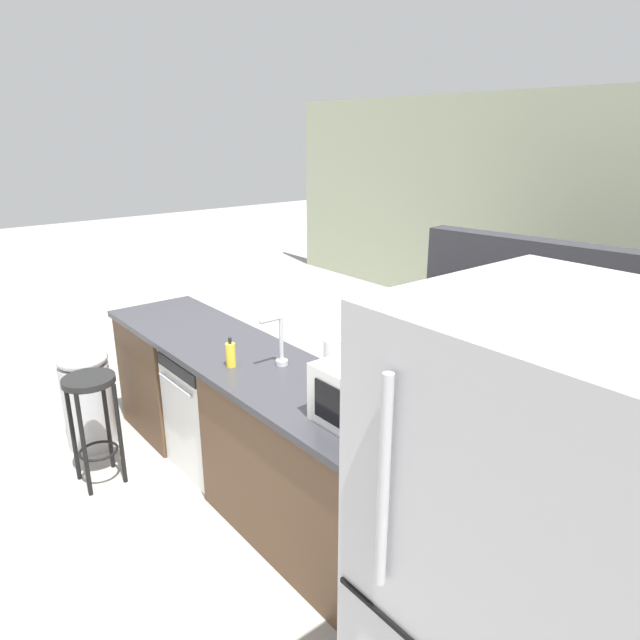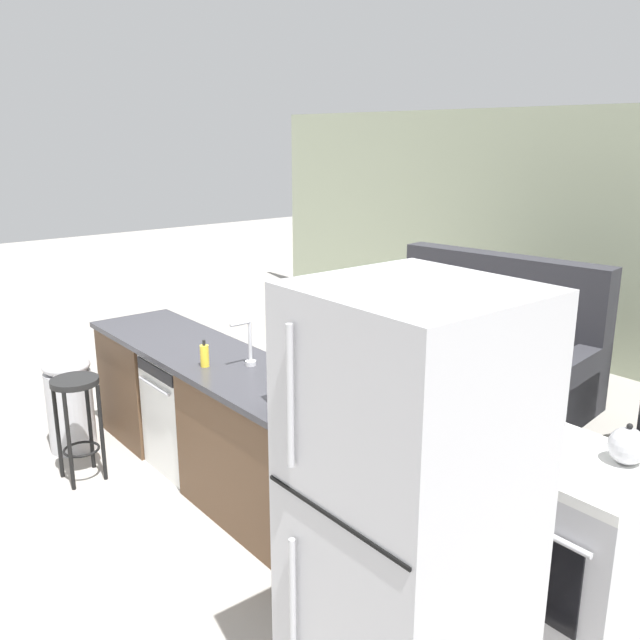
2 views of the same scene
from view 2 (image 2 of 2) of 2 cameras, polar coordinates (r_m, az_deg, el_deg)
ground_plane at (r=4.95m, az=-8.71°, el=-12.88°), size 24.00×24.00×0.00m
wall_back at (r=7.31m, az=22.06°, el=6.21°), size 10.00×0.06×2.60m
kitchen_counter at (r=4.58m, az=-7.38°, el=-9.41°), size 2.94×0.66×0.90m
dishwasher at (r=4.97m, az=-10.38°, el=-7.47°), size 0.58×0.61×0.84m
stove_range at (r=3.58m, az=19.99°, el=-17.28°), size 0.76×0.68×0.90m
refrigerator at (r=2.57m, az=7.40°, el=-17.83°), size 0.72×0.73×1.86m
microwave at (r=3.62m, az=0.16°, el=-5.51°), size 0.50×0.37×0.28m
sink_faucet at (r=4.32m, az=-6.07°, el=-2.20°), size 0.07×0.18×0.30m
paper_towel_roll at (r=3.99m, az=-2.19°, el=-3.52°), size 0.14×0.14×0.28m
soap_bottle at (r=4.36m, az=-9.70°, el=-2.97°), size 0.06×0.06×0.18m
kettle at (r=3.37m, az=24.48°, el=-9.62°), size 0.21×0.17×0.19m
bar_stool at (r=4.93m, az=-19.78°, el=-6.91°), size 0.32×0.32×0.74m
trash_bin at (r=5.47m, az=-20.32°, el=-6.50°), size 0.35×0.35×0.74m
couch at (r=6.41m, az=13.84°, el=-2.62°), size 2.11×1.18×1.27m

